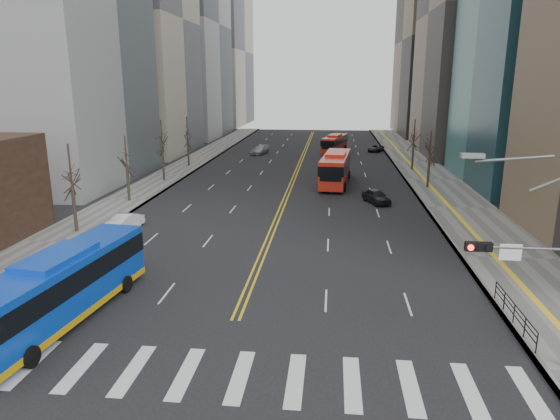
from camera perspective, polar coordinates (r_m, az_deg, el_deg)
name	(u,v)px	position (r m, az deg, el deg)	size (l,w,h in m)	color
ground	(213,375)	(22.64, -7.68, -18.17)	(220.00, 220.00, 0.00)	black
sidewalk_right	(432,180)	(65.83, 17.01, 3.33)	(7.00, 130.00, 0.15)	#65635E
sidewalk_left	(170,175)	(68.03, -12.41, 3.97)	(5.00, 130.00, 0.15)	#65635E
crosswalk	(213,375)	(22.64, -7.68, -18.16)	(26.70, 4.00, 0.01)	silver
centerline	(299,165)	(74.62, 2.21, 5.16)	(0.55, 100.00, 0.01)	gold
office_towers	(307,6)	(87.87, 3.10, 22.23)	(83.00, 134.00, 58.00)	gray
signal_mast	(546,264)	(23.50, 28.12, -5.43)	(5.37, 0.37, 9.39)	slate
pedestrian_railing	(514,310)	(28.59, 25.20, -10.35)	(0.06, 6.06, 1.02)	black
street_trees	(221,150)	(54.84, -6.76, 6.80)	(35.20, 47.20, 7.60)	#31271E
blue_bus	(60,286)	(28.25, -23.89, -7.99)	(4.16, 13.13, 3.74)	#0C3DBC
red_bus_near	(336,167)	(60.68, 6.37, 4.95)	(3.94, 12.49, 3.87)	red
red_bus_far	(335,143)	(87.38, 6.26, 7.66)	(4.67, 10.34, 3.22)	red
car_white	(123,222)	(43.87, -17.52, -1.37)	(1.39, 3.99, 1.31)	silver
car_dark_mid	(376,196)	(52.02, 10.96, 1.54)	(1.67, 4.14, 1.41)	black
car_silver	(260,150)	(85.86, -2.33, 6.87)	(1.96, 4.83, 1.40)	#9E9FA3
car_dark_far	(376,148)	(90.43, 10.89, 6.95)	(1.96, 4.26, 1.18)	black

